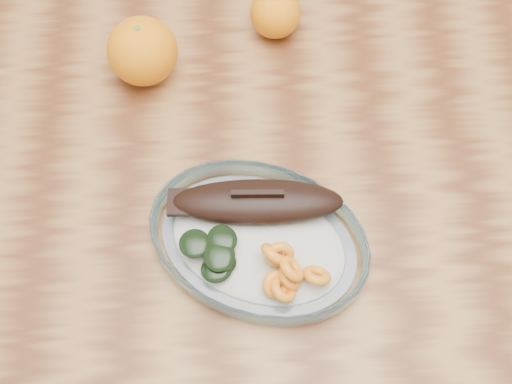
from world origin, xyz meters
TOP-DOWN VIEW (x-y plane):
  - ground at (0.00, 0.00)m, footprint 3.00×3.00m
  - dining_table at (0.00, 0.00)m, footprint 1.20×0.80m
  - plated_meal at (-0.05, -0.14)m, footprint 0.62×0.62m
  - orange_left at (-0.19, 0.12)m, footprint 0.09×0.09m
  - orange_right at (-0.01, 0.18)m, footprint 0.07×0.07m

SIDE VIEW (x-z plane):
  - ground at x=0.00m, z-range 0.00..0.00m
  - dining_table at x=0.00m, z-range 0.28..1.03m
  - plated_meal at x=-0.05m, z-range 0.73..0.81m
  - orange_right at x=-0.01m, z-range 0.75..0.82m
  - orange_left at x=-0.19m, z-range 0.75..0.84m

